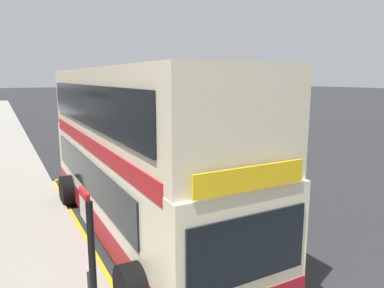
{
  "coord_description": "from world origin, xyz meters",
  "views": [
    {
      "loc": [
        -5.63,
        -1.63,
        4.17
      ],
      "look_at": [
        -0.41,
        7.95,
        2.13
      ],
      "focal_mm": 33.36,
      "sensor_mm": 36.0,
      "label": 1
    }
  ],
  "objects_px": {
    "double_decker_bus": "(135,156)",
    "parked_car_grey_across": "(86,108)",
    "parked_car_silver_behind": "(104,114)",
    "bus_stop_sign": "(92,274)"
  },
  "relations": [
    {
      "from": "double_decker_bus",
      "to": "parked_car_silver_behind",
      "type": "xyz_separation_m",
      "value": [
        5.45,
        24.04,
        -1.26
      ]
    },
    {
      "from": "double_decker_bus",
      "to": "parked_car_silver_behind",
      "type": "distance_m",
      "value": 24.68
    },
    {
      "from": "double_decker_bus",
      "to": "bus_stop_sign",
      "type": "relative_size",
      "value": 3.88
    },
    {
      "from": "double_decker_bus",
      "to": "bus_stop_sign",
      "type": "distance_m",
      "value": 5.31
    },
    {
      "from": "double_decker_bus",
      "to": "parked_car_silver_behind",
      "type": "bearing_deg",
      "value": 77.23
    },
    {
      "from": "double_decker_bus",
      "to": "parked_car_grey_across",
      "type": "height_order",
      "value": "double_decker_bus"
    },
    {
      "from": "double_decker_bus",
      "to": "parked_car_grey_across",
      "type": "relative_size",
      "value": 2.42
    },
    {
      "from": "parked_car_grey_across",
      "to": "parked_car_silver_behind",
      "type": "height_order",
      "value": "same"
    },
    {
      "from": "bus_stop_sign",
      "to": "parked_car_grey_across",
      "type": "height_order",
      "value": "bus_stop_sign"
    },
    {
      "from": "bus_stop_sign",
      "to": "parked_car_grey_across",
      "type": "relative_size",
      "value": 0.62
    }
  ]
}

